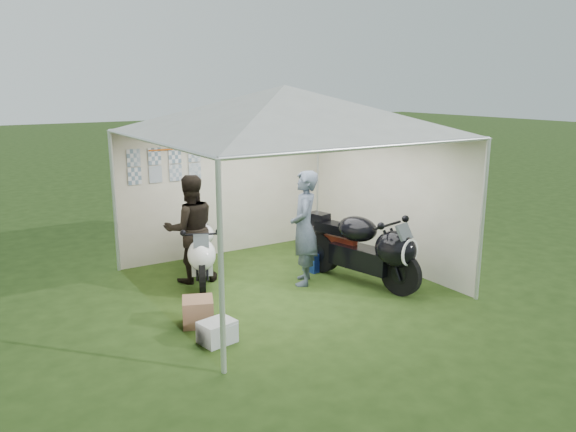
% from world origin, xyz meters
% --- Properties ---
extents(ground, '(80.00, 80.00, 0.00)m').
position_xyz_m(ground, '(0.00, 0.00, 0.00)').
color(ground, '#243B12').
rests_on(ground, ground).
extents(canopy_tent, '(5.66, 5.66, 3.00)m').
position_xyz_m(canopy_tent, '(-0.00, 0.03, 2.58)').
color(canopy_tent, silver).
rests_on(canopy_tent, ground).
extents(motorcycle_white, '(0.95, 1.74, 0.91)m').
position_xyz_m(motorcycle_white, '(-1.04, 0.77, 0.51)').
color(motorcycle_white, black).
rests_on(motorcycle_white, ground).
extents(motorcycle_black, '(0.81, 2.16, 1.07)m').
position_xyz_m(motorcycle_black, '(1.03, -0.68, 0.60)').
color(motorcycle_black, black).
rests_on(motorcycle_black, ground).
extents(paddock_stand, '(0.47, 0.35, 0.31)m').
position_xyz_m(paddock_stand, '(0.80, 0.28, 0.16)').
color(paddock_stand, '#203EBC').
rests_on(paddock_stand, ground).
extents(person_dark_jacket, '(0.91, 0.76, 1.68)m').
position_xyz_m(person_dark_jacket, '(-1.17, 0.88, 0.84)').
color(person_dark_jacket, black).
rests_on(person_dark_jacket, ground).
extents(person_blue_jacket, '(0.71, 0.77, 1.76)m').
position_xyz_m(person_blue_jacket, '(0.27, -0.13, 0.88)').
color(person_blue_jacket, slate).
rests_on(person_blue_jacket, ground).
extents(equipment_box, '(0.51, 0.41, 0.51)m').
position_xyz_m(equipment_box, '(1.36, 0.95, 0.26)').
color(equipment_box, black).
rests_on(equipment_box, ground).
extents(crate_0, '(0.46, 0.39, 0.27)m').
position_xyz_m(crate_0, '(-1.75, -1.30, 0.13)').
color(crate_0, '#B7BBC0').
rests_on(crate_0, ground).
extents(crate_1, '(0.50, 0.50, 0.34)m').
position_xyz_m(crate_1, '(-1.74, -0.70, 0.17)').
color(crate_1, '#876047').
rests_on(crate_1, ground).
extents(crate_2, '(0.36, 0.31, 0.23)m').
position_xyz_m(crate_2, '(-1.71, -1.32, 0.12)').
color(crate_2, '#B6BBBF').
rests_on(crate_2, ground).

